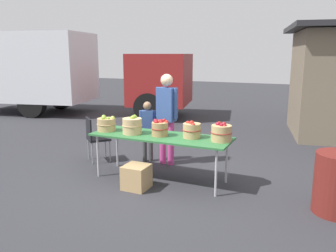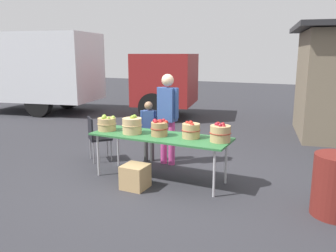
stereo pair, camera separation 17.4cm
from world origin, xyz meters
The scene contains 12 objects.
ground_plane centered at (0.00, 0.00, 0.00)m, with size 40.00×40.00×0.00m, color #2D2D33.
market_table centered at (0.00, 0.00, 0.71)m, with size 2.30×0.76×0.75m.
apple_basket_green_0 centered at (-0.99, -0.07, 0.87)m, with size 0.33×0.33×0.27m.
apple_basket_green_1 centered at (-0.48, -0.07, 0.89)m, with size 0.34×0.34×0.31m.
apple_basket_red_0 centered at (0.00, -0.02, 0.88)m, with size 0.29×0.29×0.27m.
apple_basket_red_1 centered at (0.51, 0.07, 0.88)m, with size 0.30×0.30×0.28m.
apple_basket_red_2 centered at (1.00, 0.05, 0.89)m, with size 0.33×0.33×0.30m.
vendor_adult centered at (-0.25, 0.79, 1.00)m, with size 0.45×0.24×1.69m.
child_customer centered at (-0.65, 0.78, 0.69)m, with size 0.29×0.23×1.17m.
box_truck centered at (-5.97, 4.42, 1.49)m, with size 7.98×3.75×2.75m.
folding_chair centered at (-1.58, 0.38, 0.51)m, with size 0.56×0.56×0.86m.
produce_crate centered at (-0.17, -0.50, 0.19)m, with size 0.37×0.37×0.37m, color tan.
Camera 2 is at (2.47, -4.78, 2.05)m, focal length 36.45 mm.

